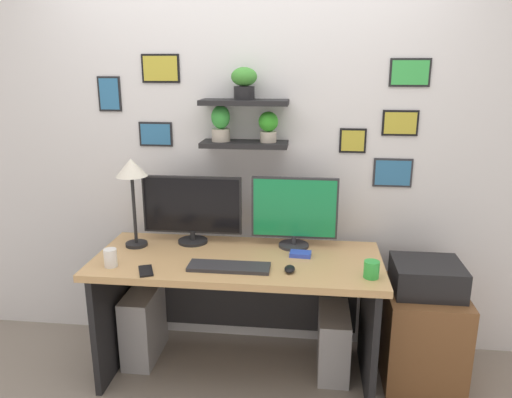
# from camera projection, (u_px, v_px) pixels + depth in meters

# --- Properties ---
(ground_plane) EXTENTS (8.00, 8.00, 0.00)m
(ground_plane) POSITION_uv_depth(u_px,v_px,m) (239.00, 372.00, 2.96)
(ground_plane) COLOR gray
(back_wall_assembly) EXTENTS (4.40, 0.24, 2.70)m
(back_wall_assembly) POSITION_uv_depth(u_px,v_px,m) (247.00, 140.00, 3.01)
(back_wall_assembly) COLOR silver
(back_wall_assembly) RESTS_ON ground
(desk) EXTENTS (1.63, 0.68, 0.75)m
(desk) POSITION_uv_depth(u_px,v_px,m) (239.00, 287.00, 2.87)
(desk) COLOR tan
(desk) RESTS_ON ground
(monitor_left) EXTENTS (0.61, 0.18, 0.41)m
(monitor_left) POSITION_uv_depth(u_px,v_px,m) (192.00, 208.00, 2.94)
(monitor_left) COLOR black
(monitor_left) RESTS_ON desk
(monitor_right) EXTENTS (0.51, 0.18, 0.43)m
(monitor_right) POSITION_uv_depth(u_px,v_px,m) (294.00, 211.00, 2.87)
(monitor_right) COLOR #2D2D33
(monitor_right) RESTS_ON desk
(keyboard) EXTENTS (0.44, 0.14, 0.02)m
(keyboard) POSITION_uv_depth(u_px,v_px,m) (229.00, 267.00, 2.61)
(keyboard) COLOR #2D2D33
(keyboard) RESTS_ON desk
(computer_mouse) EXTENTS (0.06, 0.09, 0.03)m
(computer_mouse) POSITION_uv_depth(u_px,v_px,m) (290.00, 269.00, 2.57)
(computer_mouse) COLOR black
(computer_mouse) RESTS_ON desk
(desk_lamp) EXTENTS (0.18, 0.18, 0.53)m
(desk_lamp) POSITION_uv_depth(u_px,v_px,m) (132.00, 176.00, 2.82)
(desk_lamp) COLOR black
(desk_lamp) RESTS_ON desk
(cell_phone) EXTENTS (0.12, 0.16, 0.01)m
(cell_phone) POSITION_uv_depth(u_px,v_px,m) (146.00, 271.00, 2.57)
(cell_phone) COLOR black
(cell_phone) RESTS_ON desk
(coffee_mug) EXTENTS (0.08, 0.08, 0.09)m
(coffee_mug) POSITION_uv_depth(u_px,v_px,m) (371.00, 269.00, 2.49)
(coffee_mug) COLOR green
(coffee_mug) RESTS_ON desk
(pen_cup) EXTENTS (0.07, 0.07, 0.10)m
(pen_cup) POSITION_uv_depth(u_px,v_px,m) (111.00, 258.00, 2.62)
(pen_cup) COLOR white
(pen_cup) RESTS_ON desk
(scissors_tray) EXTENTS (0.13, 0.09, 0.02)m
(scissors_tray) POSITION_uv_depth(u_px,v_px,m) (300.00, 254.00, 2.78)
(scissors_tray) COLOR blue
(scissors_tray) RESTS_ON desk
(drawer_cabinet) EXTENTS (0.44, 0.50, 0.56)m
(drawer_cabinet) POSITION_uv_depth(u_px,v_px,m) (421.00, 334.00, 2.85)
(drawer_cabinet) COLOR brown
(drawer_cabinet) RESTS_ON ground
(printer) EXTENTS (0.38, 0.34, 0.17)m
(printer) POSITION_uv_depth(u_px,v_px,m) (427.00, 277.00, 2.75)
(printer) COLOR black
(printer) RESTS_ON drawer_cabinet
(computer_tower_left) EXTENTS (0.18, 0.40, 0.45)m
(computer_tower_left) POSITION_uv_depth(u_px,v_px,m) (144.00, 324.00, 3.07)
(computer_tower_left) COLOR #99999E
(computer_tower_left) RESTS_ON ground
(computer_tower_right) EXTENTS (0.18, 0.40, 0.39)m
(computer_tower_right) POSITION_uv_depth(u_px,v_px,m) (333.00, 341.00, 2.94)
(computer_tower_right) COLOR #99999E
(computer_tower_right) RESTS_ON ground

